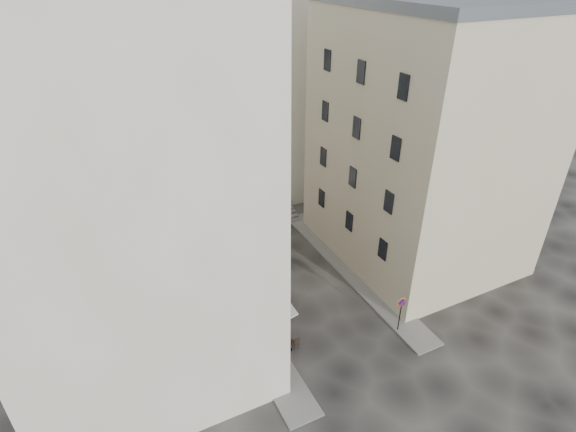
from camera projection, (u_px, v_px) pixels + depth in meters
ground at (317, 312)px, 29.93m from camera, size 90.00×90.00×0.00m
sidewalk_left at (233, 295)px, 31.29m from camera, size 2.00×22.00×0.12m
sidewalk_right at (350, 269)px, 33.95m from camera, size 2.00×18.00×0.12m
building_left at (117, 186)px, 23.09m from camera, size 12.20×16.20×20.60m
building_right at (426, 138)px, 31.99m from camera, size 12.20×14.20×18.60m
building_back at (205, 103)px, 39.65m from camera, size 18.20×10.20×18.60m
cafe_storefront at (250, 300)px, 28.12m from camera, size 1.74×7.30×3.50m
stone_steps at (247, 221)px, 39.50m from camera, size 9.00×3.15×0.80m
bollard_near at (280, 331)px, 27.65m from camera, size 0.12×0.12×0.98m
bollard_mid at (258, 298)px, 30.37m from camera, size 0.12×0.12×0.98m
bollard_far at (239, 270)px, 33.09m from camera, size 0.12×0.12×0.98m
no_parking_sign at (401, 308)px, 27.49m from camera, size 0.60×0.11×2.62m
bistro_table_a at (289, 345)px, 26.83m from camera, size 1.20×0.56×0.85m
bistro_table_b at (280, 314)px, 29.11m from camera, size 1.22×0.57×0.86m
bistro_table_c at (269, 314)px, 29.01m from camera, size 1.36×0.64×0.96m
bistro_table_d at (260, 286)px, 31.55m from camera, size 1.28×0.60×0.90m
bistro_table_e at (248, 288)px, 31.39m from camera, size 1.25×0.59×0.88m
pedestrian at (265, 303)px, 29.43m from camera, size 0.72×0.66×1.66m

